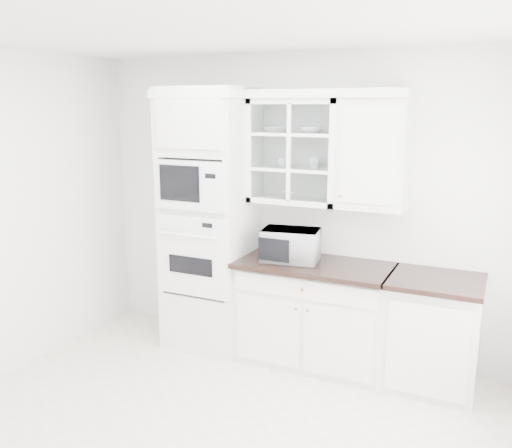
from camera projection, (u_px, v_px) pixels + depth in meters
The scene contains 13 objects.
ground at pixel (204, 440), 3.69m from camera, with size 4.00×3.50×0.01m, color beige.
room_shell at pixel (231, 174), 3.69m from camera, with size 4.00×3.50×2.70m.
oven_column at pixel (209, 221), 5.00m from camera, with size 0.76×0.68×2.40m.
base_cabinet_run at pixel (314, 312), 4.75m from camera, with size 1.32×0.67×0.92m.
extra_base_cabinet at pixel (433, 332), 4.34m from camera, with size 0.72×0.67×0.92m.
upper_cabinet_glass at pixel (296, 151), 4.68m from camera, with size 0.80×0.33×0.90m.
upper_cabinet_solid at pixel (373, 154), 4.40m from camera, with size 0.55×0.33×0.90m, color white.
crown_molding at pixel (284, 94), 4.60m from camera, with size 2.14×0.38×0.07m, color white.
countertop_microwave at pixel (291, 245), 4.70m from camera, with size 0.48×0.40×0.28m, color white.
bowl_a at pixel (276, 130), 4.70m from camera, with size 0.20×0.20×0.05m, color white.
bowl_b at pixel (310, 130), 4.58m from camera, with size 0.18×0.18×0.06m, color white.
cup_a at pixel (283, 162), 4.74m from camera, with size 0.11×0.11×0.09m, color white.
cup_b at pixel (314, 162), 4.64m from camera, with size 0.11×0.11×0.10m, color white.
Camera 1 is at (1.73, -2.82, 2.23)m, focal length 38.00 mm.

